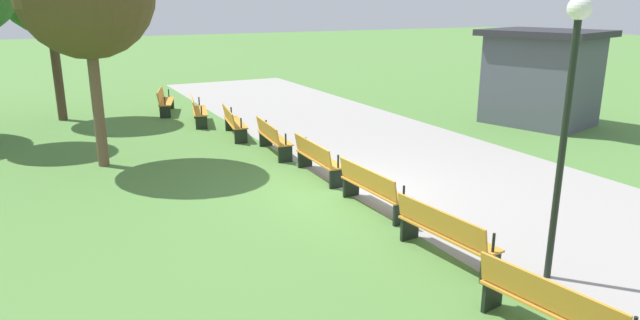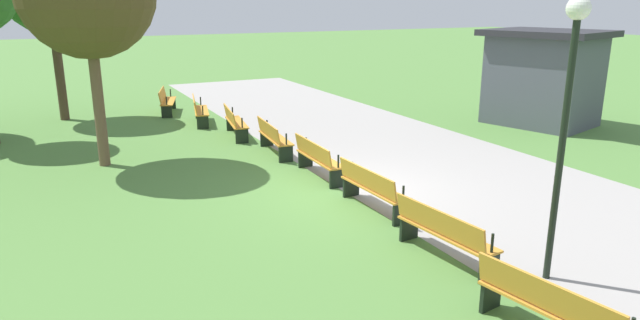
# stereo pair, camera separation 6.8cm
# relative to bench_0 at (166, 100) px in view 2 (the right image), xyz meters

# --- Properties ---
(ground_plane) EXTENTS (120.00, 120.00, 0.00)m
(ground_plane) POSITION_rel_bench_0_xyz_m (10.78, 1.62, -0.48)
(ground_plane) COLOR #54843D
(path_paving) EXTENTS (36.24, 5.96, 0.01)m
(path_paving) POSITION_rel_bench_0_xyz_m (10.78, 4.57, -0.48)
(path_paving) COLOR #A39E99
(path_paving) RESTS_ON ground
(bench_0) EXTENTS (1.98, 1.00, 0.89)m
(bench_0) POSITION_rel_bench_0_xyz_m (0.00, 0.00, 0.00)
(bench_0) COLOR orange
(bench_0) RESTS_ON ground
(bench_1) EXTENTS (1.98, 0.89, 0.89)m
(bench_1) POSITION_rel_bench_0_xyz_m (2.35, 0.61, 0.00)
(bench_1) COLOR orange
(bench_1) RESTS_ON ground
(bench_2) EXTENTS (1.98, 0.77, 0.89)m
(bench_2) POSITION_rel_bench_0_xyz_m (4.73, 1.07, 0.00)
(bench_2) COLOR orange
(bench_2) RESTS_ON ground
(bench_3) EXTENTS (1.96, 0.65, 0.89)m
(bench_3) POSITION_rel_bench_0_xyz_m (7.14, 1.38, 0.00)
(bench_3) COLOR orange
(bench_3) RESTS_ON ground
(bench_4) EXTENTS (1.94, 0.53, 0.89)m
(bench_4) POSITION_rel_bench_0_xyz_m (9.57, 1.53, 0.00)
(bench_4) COLOR orange
(bench_4) RESTS_ON ground
(bench_5) EXTENTS (1.94, 0.53, 0.89)m
(bench_5) POSITION_rel_bench_0_xyz_m (11.99, 1.53, 0.00)
(bench_5) COLOR orange
(bench_5) RESTS_ON ground
(bench_6) EXTENTS (1.96, 0.65, 0.89)m
(bench_6) POSITION_rel_bench_0_xyz_m (14.42, 1.38, 0.00)
(bench_6) COLOR orange
(bench_6) RESTS_ON ground
(bench_7) EXTENTS (1.98, 0.77, 0.89)m
(bench_7) POSITION_rel_bench_0_xyz_m (16.82, 1.07, 0.00)
(bench_7) COLOR orange
(bench_7) RESTS_ON ground
(lamp_post) EXTENTS (0.32, 0.32, 4.09)m
(lamp_post) POSITION_rel_bench_0_xyz_m (15.61, 2.40, 2.36)
(lamp_post) COLOR black
(lamp_post) RESTS_ON ground
(kiosk) EXTENTS (4.30, 3.87, 3.12)m
(kiosk) POSITION_rel_bench_0_xyz_m (7.53, 10.89, 1.12)
(kiosk) COLOR #4C515B
(kiosk) RESTS_ON ground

